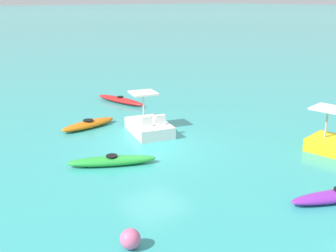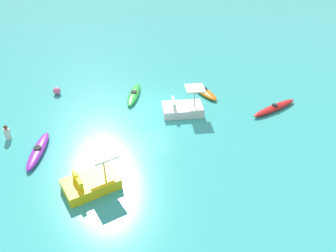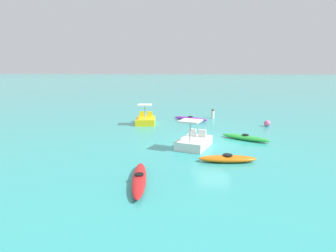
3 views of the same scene
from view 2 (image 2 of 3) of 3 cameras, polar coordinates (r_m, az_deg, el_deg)
The scene contains 9 objects.
ground_plane at distance 21.17m, azimuth -2.67°, elevation 2.56°, with size 600.00×600.00×0.00m, color #38ADA8.
kayak_green at distance 22.74m, azimuth -5.66°, elevation 5.25°, with size 2.02×3.02×0.37m.
kayak_purple at distance 18.81m, azimuth -20.72°, elevation -3.83°, with size 1.77×3.18×0.37m.
kayak_orange at distance 23.11m, azimuth 5.96°, elevation 5.74°, with size 1.05×2.81×0.37m.
kayak_red at distance 22.11m, azimuth 17.21°, elevation 2.90°, with size 3.58×1.27×0.37m.
pedal_boat_yellow at distance 15.95m, azimuth -12.60°, elevation -9.08°, with size 2.62×1.85×1.68m.
pedal_boat_white at distance 20.77m, azimuth 2.49°, elevation 2.97°, with size 2.72×2.10×1.68m.
buoy_pink at distance 24.00m, azimuth -17.93°, elevation 5.54°, with size 0.50×0.50×0.50m, color pink.
person_near_shore at distance 20.39m, azimuth -25.09°, elevation -1.06°, with size 0.44×0.44×0.88m.
Camera 2 is at (6.01, 17.07, 10.99)m, focal length 36.78 mm.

